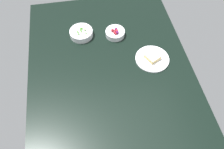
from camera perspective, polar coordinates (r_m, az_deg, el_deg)
name	(u,v)px	position (r cm, az deg, el deg)	size (l,w,h in cm)	color
dining_table	(112,78)	(147.06, 0.00, -0.87)	(158.49, 105.67, 4.00)	black
bowl_peas	(81,33)	(167.37, -7.66, 10.24)	(16.58, 16.58, 5.90)	silver
plate_sandwich	(152,58)	(154.82, 10.01, 3.99)	(22.47, 22.47, 4.30)	silver
bowl_berries	(115,33)	(166.13, 0.79, 10.35)	(13.92, 13.92, 6.10)	silver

